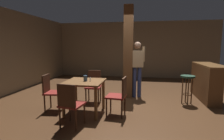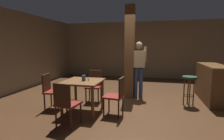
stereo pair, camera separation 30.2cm
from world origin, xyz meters
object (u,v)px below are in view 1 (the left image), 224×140
(bar_counter, at_px, (205,81))
(chair_south, at_px, (70,103))
(bar_stool_near, at_px, (187,82))
(chair_north, at_px, (94,84))
(chair_east, at_px, (119,94))
(chair_west, at_px, (51,90))
(salt_shaker, at_px, (90,80))
(standing_person, at_px, (137,65))
(dining_table, at_px, (85,87))
(napkin_cup, at_px, (85,78))

(bar_counter, bearing_deg, chair_south, -142.47)
(bar_stool_near, bearing_deg, chair_north, -174.08)
(chair_east, bearing_deg, chair_west, 178.28)
(salt_shaker, distance_m, standing_person, 1.88)
(chair_west, bearing_deg, standing_person, 36.45)
(chair_west, bearing_deg, dining_table, -1.30)
(napkin_cup, xyz_separation_m, standing_person, (1.16, 1.55, 0.16))
(bar_counter, bearing_deg, dining_table, -152.41)
(standing_person, bearing_deg, chair_east, -102.56)
(napkin_cup, bearing_deg, bar_stool_near, 23.95)
(chair_east, height_order, bar_stool_near, chair_east)
(dining_table, xyz_separation_m, bar_stool_near, (2.57, 1.12, -0.03))
(dining_table, distance_m, standing_person, 1.98)
(chair_east, bearing_deg, bar_counter, 35.70)
(chair_north, distance_m, standing_person, 1.47)
(chair_east, bearing_deg, napkin_cup, 178.34)
(standing_person, bearing_deg, chair_west, -143.55)
(bar_counter, xyz_separation_m, bar_stool_near, (-0.64, -0.56, 0.06))
(napkin_cup, xyz_separation_m, bar_counter, (3.18, 1.69, -0.31))
(standing_person, xyz_separation_m, bar_stool_near, (1.39, -0.42, -0.40))
(chair_west, xyz_separation_m, chair_north, (0.86, 0.83, 0.00))
(napkin_cup, bearing_deg, dining_table, 163.28)
(standing_person, relative_size, bar_stool_near, 2.17)
(chair_west, distance_m, napkin_cup, 0.96)
(chair_west, height_order, salt_shaker, chair_west)
(bar_stool_near, bearing_deg, chair_south, -143.37)
(standing_person, bearing_deg, salt_shaker, -123.64)
(standing_person, height_order, bar_stool_near, standing_person)
(chair_south, distance_m, standing_person, 2.68)
(chair_south, xyz_separation_m, napkin_cup, (0.05, 0.80, 0.34))
(napkin_cup, bearing_deg, chair_west, 178.23)
(dining_table, xyz_separation_m, chair_north, (-0.02, 0.85, -0.13))
(napkin_cup, height_order, standing_person, standing_person)
(chair_north, relative_size, chair_south, 1.00)
(chair_west, xyz_separation_m, napkin_cup, (0.90, -0.03, 0.34))
(chair_south, relative_size, napkin_cup, 6.73)
(chair_west, distance_m, chair_north, 1.20)
(chair_west, xyz_separation_m, chair_east, (1.71, -0.05, 0.00))
(standing_person, bearing_deg, bar_stool_near, -16.68)
(chair_north, bearing_deg, chair_east, -46.24)
(chair_north, bearing_deg, chair_west, -135.84)
(chair_south, relative_size, bar_counter, 0.54)
(chair_west, bearing_deg, bar_counter, 22.09)
(chair_east, distance_m, salt_shaker, 0.75)
(chair_north, height_order, chair_east, same)
(dining_table, height_order, chair_east, chair_east)
(salt_shaker, relative_size, bar_counter, 0.05)
(dining_table, relative_size, chair_north, 0.99)
(dining_table, height_order, chair_west, chair_west)
(standing_person, distance_m, bar_counter, 2.09)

